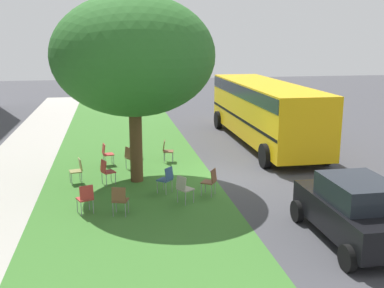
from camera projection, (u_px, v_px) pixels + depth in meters
name	position (u px, v px, depth m)	size (l,w,h in m)	color
ground	(219.00, 177.00, 16.85)	(80.00, 80.00, 0.00)	#424247
grass_verge	(131.00, 181.00, 16.31)	(48.00, 6.00, 0.01)	#3D752D
sidewalk_strip	(0.00, 188.00, 15.56)	(48.00, 2.80, 0.01)	#ADA89E
street_tree	(134.00, 56.00, 15.37)	(5.48, 5.48, 6.41)	brown
chair_0	(130.00, 156.00, 17.68)	(0.56, 0.57, 0.88)	brown
chair_1	(106.00, 170.00, 15.86)	(0.55, 0.55, 0.88)	#B7332D
chair_2	(134.00, 146.00, 19.24)	(0.49, 0.49, 0.88)	#335184
chair_3	(184.00, 187.00, 14.06)	(0.57, 0.58, 0.88)	#ADA393
chair_4	(106.00, 153.00, 18.23)	(0.49, 0.49, 0.88)	#B7332D
chair_5	(167.00, 149.00, 18.73)	(0.49, 0.49, 0.88)	brown
chair_6	(120.00, 199.00, 13.08)	(0.52, 0.51, 0.88)	brown
chair_7	(86.00, 197.00, 13.21)	(0.55, 0.54, 0.88)	#B7332D
chair_8	(77.00, 169.00, 16.00)	(0.50, 0.51, 0.88)	olive
chair_9	(211.00, 180.00, 14.76)	(0.57, 0.58, 0.88)	brown
chair_10	(166.00, 178.00, 14.99)	(0.59, 0.59, 0.88)	#335184
parked_car	(354.00, 210.00, 11.36)	(3.70, 1.92, 1.65)	black
school_bus	(264.00, 107.00, 21.65)	(10.40, 2.80, 2.88)	yellow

